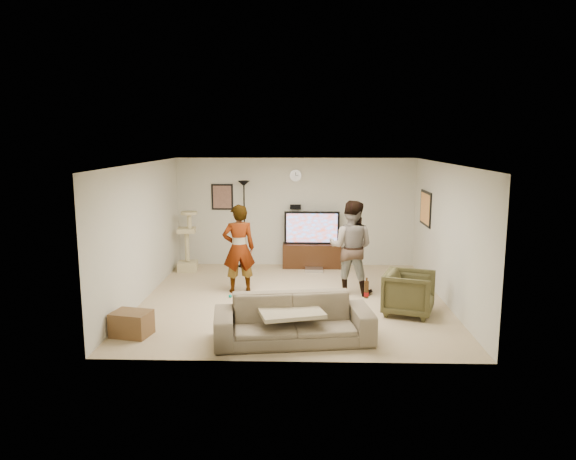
{
  "coord_description": "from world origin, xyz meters",
  "views": [
    {
      "loc": [
        0.18,
        -9.37,
        2.94
      ],
      "look_at": [
        -0.1,
        0.2,
        1.27
      ],
      "focal_mm": 32.86,
      "sensor_mm": 36.0,
      "label": 1
    }
  ],
  "objects_px": {
    "person_left": "(239,249)",
    "beer_bottle": "(367,290)",
    "floor_lamp": "(244,224)",
    "tv_stand": "(312,255)",
    "tv": "(312,228)",
    "person_right": "(351,247)",
    "armchair": "(409,293)",
    "sofa": "(293,319)",
    "side_table": "(132,324)",
    "cat_tree": "(187,241)"
  },
  "relations": [
    {
      "from": "person_right",
      "to": "sofa",
      "type": "bearing_deg",
      "value": 83.77
    },
    {
      "from": "floor_lamp",
      "to": "person_left",
      "type": "relative_size",
      "value": 1.16
    },
    {
      "from": "person_left",
      "to": "person_right",
      "type": "distance_m",
      "value": 2.15
    },
    {
      "from": "sofa",
      "to": "beer_bottle",
      "type": "xyz_separation_m",
      "value": [
        1.05,
        0.0,
        0.46
      ]
    },
    {
      "from": "tv",
      "to": "side_table",
      "type": "bearing_deg",
      "value": -122.4
    },
    {
      "from": "sofa",
      "to": "floor_lamp",
      "type": "bearing_deg",
      "value": 97.1
    },
    {
      "from": "tv_stand",
      "to": "person_left",
      "type": "bearing_deg",
      "value": -125.22
    },
    {
      "from": "tv_stand",
      "to": "sofa",
      "type": "height_order",
      "value": "sofa"
    },
    {
      "from": "person_left",
      "to": "beer_bottle",
      "type": "distance_m",
      "value": 3.3
    },
    {
      "from": "beer_bottle",
      "to": "armchair",
      "type": "bearing_deg",
      "value": 55.49
    },
    {
      "from": "sofa",
      "to": "side_table",
      "type": "xyz_separation_m",
      "value": [
        -2.44,
        0.16,
        -0.15
      ]
    },
    {
      "from": "tv",
      "to": "person_right",
      "type": "relative_size",
      "value": 0.7
    },
    {
      "from": "armchair",
      "to": "cat_tree",
      "type": "bearing_deg",
      "value": 76.27
    },
    {
      "from": "person_right",
      "to": "armchair",
      "type": "relative_size",
      "value": 2.22
    },
    {
      "from": "person_left",
      "to": "sofa",
      "type": "relative_size",
      "value": 0.75
    },
    {
      "from": "person_left",
      "to": "beer_bottle",
      "type": "relative_size",
      "value": 6.84
    },
    {
      "from": "tv_stand",
      "to": "person_right",
      "type": "height_order",
      "value": "person_right"
    },
    {
      "from": "cat_tree",
      "to": "armchair",
      "type": "bearing_deg",
      "value": -33.13
    },
    {
      "from": "person_left",
      "to": "person_right",
      "type": "relative_size",
      "value": 0.95
    },
    {
      "from": "sofa",
      "to": "armchair",
      "type": "xyz_separation_m",
      "value": [
        1.93,
        1.27,
        0.03
      ]
    },
    {
      "from": "person_right",
      "to": "cat_tree",
      "type": "bearing_deg",
      "value": -8.43
    },
    {
      "from": "sofa",
      "to": "side_table",
      "type": "relative_size",
      "value": 4.11
    },
    {
      "from": "beer_bottle",
      "to": "floor_lamp",
      "type": "bearing_deg",
      "value": 116.48
    },
    {
      "from": "person_right",
      "to": "armchair",
      "type": "height_order",
      "value": "person_right"
    },
    {
      "from": "tv_stand",
      "to": "person_right",
      "type": "relative_size",
      "value": 0.74
    },
    {
      "from": "floor_lamp",
      "to": "tv_stand",
      "type": "bearing_deg",
      "value": -0.77
    },
    {
      "from": "person_right",
      "to": "floor_lamp",
      "type": "bearing_deg",
      "value": -25.65
    },
    {
      "from": "person_left",
      "to": "side_table",
      "type": "xyz_separation_m",
      "value": [
        -1.35,
        -2.35,
        -0.67
      ]
    },
    {
      "from": "tv",
      "to": "cat_tree",
      "type": "xyz_separation_m",
      "value": [
        -2.8,
        -0.4,
        -0.25
      ]
    },
    {
      "from": "person_right",
      "to": "sofa",
      "type": "distance_m",
      "value": 2.77
    },
    {
      "from": "tv_stand",
      "to": "side_table",
      "type": "bearing_deg",
      "value": -122.4
    },
    {
      "from": "tv_stand",
      "to": "armchair",
      "type": "height_order",
      "value": "armchair"
    },
    {
      "from": "person_left",
      "to": "beer_bottle",
      "type": "xyz_separation_m",
      "value": [
        2.15,
        -2.51,
        -0.06
      ]
    },
    {
      "from": "cat_tree",
      "to": "sofa",
      "type": "relative_size",
      "value": 0.59
    },
    {
      "from": "tv",
      "to": "side_table",
      "type": "xyz_separation_m",
      "value": [
        -2.78,
        -4.38,
        -0.74
      ]
    },
    {
      "from": "tv",
      "to": "person_right",
      "type": "xyz_separation_m",
      "value": [
        0.71,
        -2.03,
        -0.03
      ]
    },
    {
      "from": "floor_lamp",
      "to": "cat_tree",
      "type": "xyz_separation_m",
      "value": [
        -1.25,
        -0.42,
        -0.32
      ]
    },
    {
      "from": "floor_lamp",
      "to": "cat_tree",
      "type": "bearing_deg",
      "value": -161.57
    },
    {
      "from": "side_table",
      "to": "armchair",
      "type": "bearing_deg",
      "value": 14.32
    },
    {
      "from": "floor_lamp",
      "to": "person_left",
      "type": "xyz_separation_m",
      "value": [
        0.12,
        -2.05,
        -0.14
      ]
    },
    {
      "from": "person_right",
      "to": "armchair",
      "type": "xyz_separation_m",
      "value": [
        0.88,
        -1.23,
        -0.53
      ]
    },
    {
      "from": "tv",
      "to": "person_left",
      "type": "bearing_deg",
      "value": -125.22
    },
    {
      "from": "side_table",
      "to": "sofa",
      "type": "bearing_deg",
      "value": -3.64
    },
    {
      "from": "tv_stand",
      "to": "tv",
      "type": "relative_size",
      "value": 1.05
    },
    {
      "from": "person_right",
      "to": "person_left",
      "type": "bearing_deg",
      "value": 16.42
    },
    {
      "from": "sofa",
      "to": "side_table",
      "type": "distance_m",
      "value": 2.45
    },
    {
      "from": "tv",
      "to": "floor_lamp",
      "type": "xyz_separation_m",
      "value": [
        -1.55,
        0.02,
        0.07
      ]
    },
    {
      "from": "person_right",
      "to": "beer_bottle",
      "type": "height_order",
      "value": "person_right"
    },
    {
      "from": "tv_stand",
      "to": "armchair",
      "type": "distance_m",
      "value": 3.63
    },
    {
      "from": "floor_lamp",
      "to": "side_table",
      "type": "height_order",
      "value": "floor_lamp"
    }
  ]
}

